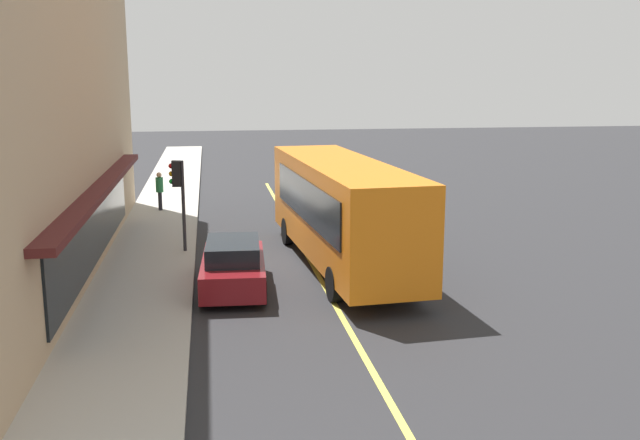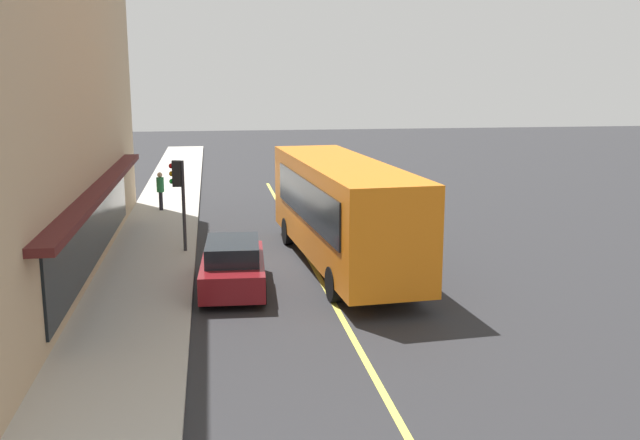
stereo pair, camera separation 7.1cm
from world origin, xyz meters
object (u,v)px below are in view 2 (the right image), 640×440
Objects in this scene: car_teal at (335,196)px; pedestrian_by_curb at (160,187)px; car_maroon at (233,266)px; bus at (341,208)px; traffic_light at (178,184)px.

pedestrian_by_curb reaches higher than car_teal.
car_maroon is 12.70m from car_teal.
bus is 4.38m from car_maroon.
car_maroon is (-4.51, -1.69, -1.79)m from traffic_light.
bus is 9.69m from car_teal.
car_maroon is at bearing 156.40° from car_teal.
car_maroon is at bearing 120.69° from bus.
traffic_light is 1.82× the size of pedestrian_by_curb.
traffic_light is at bearing -171.55° from pedestrian_by_curb.
traffic_light reaches higher than car_teal.
pedestrian_by_curb is (12.50, 2.88, 0.47)m from car_maroon.
car_maroon is 12.83m from pedestrian_by_curb.
traffic_light is at bearing 65.89° from bus.
car_teal is at bearing -23.60° from car_maroon.
traffic_light is 8.18m from pedestrian_by_curb.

